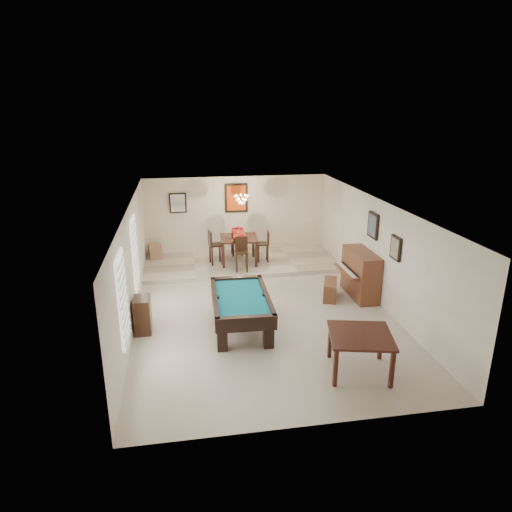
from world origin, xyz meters
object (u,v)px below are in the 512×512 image
object	(u,v)px
piano_bench	(330,290)
dining_chair_north	(237,241)
upright_piano	(355,274)
flower_vase	(239,230)
apothecary_chest	(142,315)
dining_chair_east	(263,246)
square_table	(359,353)
chandelier	(241,196)
dining_table	(239,248)
corner_bench	(155,251)
dining_chair_south	(242,254)
dining_chair_west	(216,247)
pool_table	(241,313)

from	to	relation	value
piano_bench	dining_chair_north	size ratio (longest dim) A/B	0.87
upright_piano	flower_vase	bearing A→B (deg)	132.94
apothecary_chest	dining_chair_north	size ratio (longest dim) A/B	0.84
dining_chair_east	square_table	bearing A→B (deg)	11.96
dining_chair_east	chandelier	bearing A→B (deg)	-87.66
dining_table	square_table	bearing A→B (deg)	-77.35
apothecary_chest	dining_table	distance (m)	4.81
piano_bench	chandelier	bearing A→B (deg)	122.92
dining_chair_east	dining_table	bearing A→B (deg)	-83.98
apothecary_chest	dining_table	world-z (taller)	dining_table
corner_bench	dining_table	bearing A→B (deg)	-18.89
dining_chair_south	corner_bench	distance (m)	3.08
dining_chair_north	dining_chair_south	bearing A→B (deg)	86.74
apothecary_chest	flower_vase	distance (m)	4.86
piano_bench	dining_chair_west	xyz separation A→B (m)	(-2.72, 2.89, 0.41)
dining_chair_west	dining_chair_north	bearing A→B (deg)	-52.44
pool_table	corner_bench	world-z (taller)	pool_table
flower_vase	chandelier	distance (m)	1.03
apothecary_chest	dining_chair_north	distance (m)	5.46
dining_chair_north	dining_chair_west	xyz separation A→B (m)	(-0.74, -0.75, 0.05)
corner_bench	piano_bench	bearing A→B (deg)	-39.44
apothecary_chest	dining_chair_west	bearing A→B (deg)	63.72
corner_bench	chandelier	xyz separation A→B (m)	(2.70, -0.85, 1.86)
flower_vase	dining_chair_west	size ratio (longest dim) A/B	0.22
piano_bench	dining_table	bearing A→B (deg)	124.68
apothecary_chest	flower_vase	bearing A→B (deg)	56.11
apothecary_chest	corner_bench	size ratio (longest dim) A/B	1.67
apothecary_chest	square_table	bearing A→B (deg)	-29.64
dining_table	dining_chair_west	xyz separation A→B (m)	(-0.71, -0.01, 0.06)
dining_table	dining_chair_east	size ratio (longest dim) A/B	1.16
pool_table	dining_chair_east	bearing A→B (deg)	75.26
apothecary_chest	dining_chair_west	world-z (taller)	dining_chair_west
apothecary_chest	dining_table	xyz separation A→B (m)	(2.68, 3.99, 0.18)
dining_chair_south	corner_bench	bearing A→B (deg)	152.98
apothecary_chest	corner_bench	world-z (taller)	apothecary_chest
piano_bench	apothecary_chest	bearing A→B (deg)	-166.84
pool_table	corner_bench	xyz separation A→B (m)	(-2.08, 5.08, -0.05)
upright_piano	dining_table	xyz separation A→B (m)	(-2.67, 2.87, -0.02)
piano_bench	pool_table	bearing A→B (deg)	-152.78
square_table	dining_chair_west	distance (m)	6.67
square_table	upright_piano	xyz separation A→B (m)	(1.25, 3.45, 0.22)
piano_bench	flower_vase	distance (m)	3.64
dining_chair_north	upright_piano	bearing A→B (deg)	124.91
pool_table	square_table	world-z (taller)	square_table
pool_table	dining_chair_west	bearing A→B (deg)	94.79
dining_table	upright_piano	bearing A→B (deg)	-47.06
upright_piano	dining_chair_east	distance (m)	3.46
upright_piano	piano_bench	bearing A→B (deg)	-178.15
piano_bench	dining_chair_east	bearing A→B (deg)	113.37
flower_vase	dining_chair_east	xyz separation A→B (m)	(0.75, 0.00, -0.56)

